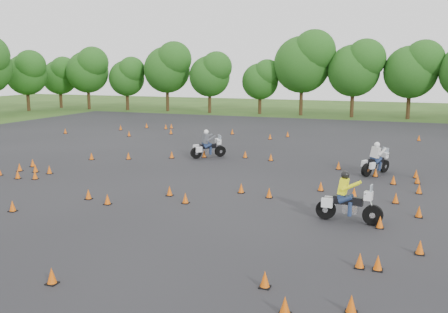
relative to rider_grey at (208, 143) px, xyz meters
name	(u,v)px	position (x,y,z in m)	size (l,w,h in m)	color
ground	(194,196)	(3.16, -9.50, -0.95)	(140.00, 140.00, 0.00)	#2D5119
asphalt_pad	(236,171)	(3.16, -3.50, -0.95)	(62.00, 62.00, 0.00)	black
treeline	(349,78)	(6.06, 25.22, 3.76)	(87.21, 32.64, 11.03)	#1F4E16
traffic_cones	(230,168)	(2.88, -3.75, -0.72)	(36.85, 33.35, 0.45)	#DC5709
rider_grey	(208,143)	(0.00, 0.00, 0.00)	(2.46, 0.76, 1.90)	#484B51
rider_yellow	(349,197)	(10.34, -11.04, 0.03)	(2.55, 0.78, 1.97)	#F1F215
rider_white	(375,158)	(10.69, -1.61, -0.02)	(2.41, 0.74, 1.86)	beige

